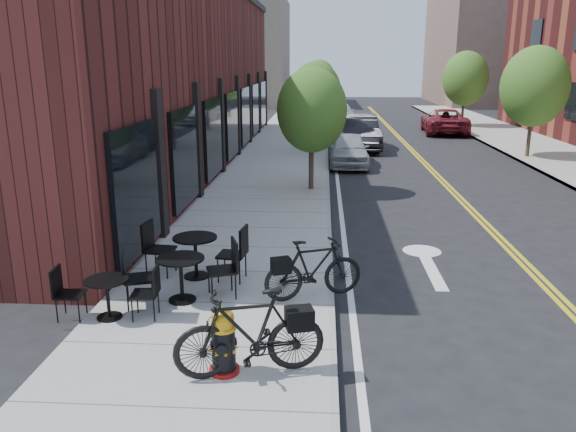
{
  "coord_description": "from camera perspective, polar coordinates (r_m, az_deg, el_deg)",
  "views": [
    {
      "loc": [
        -0.25,
        -8.7,
        4.07
      ],
      "look_at": [
        -0.93,
        2.41,
        1.0
      ],
      "focal_mm": 35.0,
      "sensor_mm": 36.0,
      "label": 1
    }
  ],
  "objects": [
    {
      "name": "bistro_set_b",
      "position": [
        9.69,
        -10.81,
        -5.68
      ],
      "size": [
        1.91,
        1.06,
        1.01
      ],
      "rotation": [
        0.0,
        0.0,
        0.33
      ],
      "color": "black",
      "rests_on": "sidewalk_near"
    },
    {
      "name": "parked_car_a",
      "position": [
        22.82,
        6.18,
        6.73
      ],
      "size": [
        1.56,
        3.87,
        1.32
      ],
      "primitive_type": "imported",
      "rotation": [
        0.0,
        0.0,
        -0.0
      ],
      "color": "#A7ABAF",
      "rests_on": "ground"
    },
    {
      "name": "fire_hydrant",
      "position": [
        7.51,
        -6.58,
        -12.59
      ],
      "size": [
        0.51,
        0.51,
        0.92
      ],
      "rotation": [
        0.0,
        0.0,
        0.34
      ],
      "color": "maroon",
      "rests_on": "sidewalk_near"
    },
    {
      "name": "ground",
      "position": [
        9.61,
        4.75,
        -9.7
      ],
      "size": [
        120.0,
        120.0,
        0.0
      ],
      "primitive_type": "plane",
      "color": "black",
      "rests_on": "ground"
    },
    {
      "name": "bicycle_right",
      "position": [
        9.64,
        2.62,
        -5.38
      ],
      "size": [
        1.82,
        1.1,
        1.06
      ],
      "primitive_type": "imported",
      "rotation": [
        0.0,
        0.0,
        1.94
      ],
      "color": "black",
      "rests_on": "sidewalk_near"
    },
    {
      "name": "bicycle_left",
      "position": [
        7.35,
        -3.9,
        -11.78
      ],
      "size": [
        2.05,
        1.06,
        1.18
      ],
      "primitive_type": "imported",
      "rotation": [
        0.0,
        0.0,
        -1.3
      ],
      "color": "black",
      "rests_on": "sidewalk_near"
    },
    {
      "name": "tree_far_c",
      "position": [
        37.76,
        17.57,
        13.18
      ],
      "size": [
        2.8,
        2.8,
        4.62
      ],
      "color": "#382B1E",
      "rests_on": "sidewalk_far"
    },
    {
      "name": "bg_building_left",
      "position": [
        57.23,
        -4.42,
        16.3
      ],
      "size": [
        8.0,
        14.0,
        10.0
      ],
      "primitive_type": "cube",
      "color": "#726656",
      "rests_on": "ground"
    },
    {
      "name": "tree_near_a",
      "position": [
        17.76,
        2.44,
        10.67
      ],
      "size": [
        2.2,
        2.2,
        3.81
      ],
      "color": "#382B1E",
      "rests_on": "sidewalk_near"
    },
    {
      "name": "parked_car_b",
      "position": [
        27.39,
        7.12,
        8.47
      ],
      "size": [
        2.0,
        5.04,
        1.63
      ],
      "primitive_type": "imported",
      "rotation": [
        0.0,
        0.0,
        0.06
      ],
      "color": "black",
      "rests_on": "ground"
    },
    {
      "name": "tree_far_b",
      "position": [
        26.25,
        23.78,
        11.94
      ],
      "size": [
        2.8,
        2.8,
        4.62
      ],
      "color": "#382B1E",
      "rests_on": "sidewalk_far"
    },
    {
      "name": "bg_building_right",
      "position": [
        60.94,
        19.84,
        16.36
      ],
      "size": [
        10.0,
        16.0,
        12.0
      ],
      "primitive_type": "cube",
      "color": "brown",
      "rests_on": "ground"
    },
    {
      "name": "parked_car_far",
      "position": [
        34.45,
        15.6,
        9.26
      ],
      "size": [
        2.74,
        5.29,
        1.42
      ],
      "primitive_type": "imported",
      "rotation": [
        0.0,
        0.0,
        3.07
      ],
      "color": "maroon",
      "rests_on": "ground"
    },
    {
      "name": "bistro_set_c",
      "position": [
        10.69,
        -9.39,
        -3.5
      ],
      "size": [
        1.96,
        0.93,
        1.04
      ],
      "rotation": [
        0.0,
        0.0,
        -0.14
      ],
      "color": "black",
      "rests_on": "sidewalk_near"
    },
    {
      "name": "bistro_set_a",
      "position": [
        9.37,
        -17.87,
        -7.43
      ],
      "size": [
        1.6,
        0.74,
        0.85
      ],
      "rotation": [
        0.0,
        0.0,
        0.08
      ],
      "color": "black",
      "rests_on": "sidewalk_near"
    },
    {
      "name": "parked_car_c",
      "position": [
        38.6,
        5.17,
        10.34
      ],
      "size": [
        2.6,
        5.04,
        1.4
      ],
      "primitive_type": "imported",
      "rotation": [
        0.0,
        0.0,
        0.14
      ],
      "color": "#B3B4B8",
      "rests_on": "ground"
    },
    {
      "name": "tree_near_c",
      "position": [
        33.74,
        3.02,
        12.78
      ],
      "size": [
        2.1,
        2.1,
        3.67
      ],
      "color": "#382B1E",
      "rests_on": "sidewalk_near"
    },
    {
      "name": "tree_near_d",
      "position": [
        41.72,
        3.15,
        13.63
      ],
      "size": [
        2.4,
        2.4,
        4.11
      ],
      "color": "#382B1E",
      "rests_on": "sidewalk_near"
    },
    {
      "name": "sidewalk_near",
      "position": [
        19.2,
        -1.77,
        3.36
      ],
      "size": [
        4.0,
        70.0,
        0.12
      ],
      "primitive_type": "cube",
      "color": "#9E9B93",
      "rests_on": "ground"
    },
    {
      "name": "building_near",
      "position": [
        23.55,
        -12.2,
        13.69
      ],
      "size": [
        5.0,
        28.0,
        7.0
      ],
      "primitive_type": "cube",
      "color": "#3F1814",
      "rests_on": "ground"
    },
    {
      "name": "tree_near_b",
      "position": [
        25.74,
        2.82,
        12.38
      ],
      "size": [
        2.3,
        2.3,
        3.98
      ],
      "color": "#382B1E",
      "rests_on": "sidewalk_near"
    }
  ]
}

